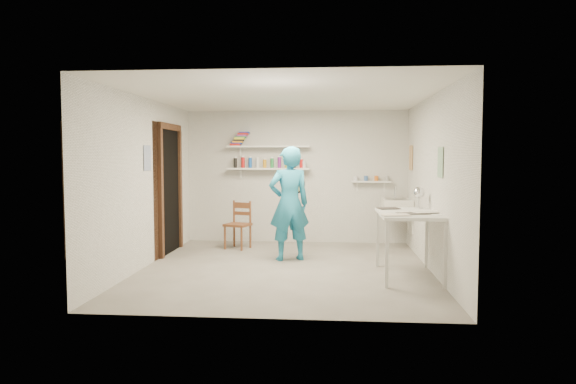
# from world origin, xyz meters

# --- Properties ---
(floor) EXTENTS (4.00, 4.50, 0.02)m
(floor) POSITION_xyz_m (0.00, 0.00, -0.01)
(floor) COLOR slate
(floor) RESTS_ON ground
(ceiling) EXTENTS (4.00, 4.50, 0.02)m
(ceiling) POSITION_xyz_m (0.00, 0.00, 2.41)
(ceiling) COLOR silver
(ceiling) RESTS_ON wall_back
(wall_back) EXTENTS (4.00, 0.02, 2.40)m
(wall_back) POSITION_xyz_m (0.00, 2.26, 1.20)
(wall_back) COLOR silver
(wall_back) RESTS_ON ground
(wall_front) EXTENTS (4.00, 0.02, 2.40)m
(wall_front) POSITION_xyz_m (0.00, -2.26, 1.20)
(wall_front) COLOR silver
(wall_front) RESTS_ON ground
(wall_left) EXTENTS (0.02, 4.50, 2.40)m
(wall_left) POSITION_xyz_m (-2.01, 0.00, 1.20)
(wall_left) COLOR silver
(wall_left) RESTS_ON ground
(wall_right) EXTENTS (0.02, 4.50, 2.40)m
(wall_right) POSITION_xyz_m (2.01, 0.00, 1.20)
(wall_right) COLOR silver
(wall_right) RESTS_ON ground
(doorway_recess) EXTENTS (0.02, 0.90, 2.00)m
(doorway_recess) POSITION_xyz_m (-1.99, 1.05, 1.00)
(doorway_recess) COLOR black
(doorway_recess) RESTS_ON wall_left
(corridor_box) EXTENTS (1.40, 1.50, 2.10)m
(corridor_box) POSITION_xyz_m (-2.70, 1.05, 1.05)
(corridor_box) COLOR brown
(corridor_box) RESTS_ON ground
(door_lintel) EXTENTS (0.06, 1.05, 0.10)m
(door_lintel) POSITION_xyz_m (-1.97, 1.05, 2.05)
(door_lintel) COLOR brown
(door_lintel) RESTS_ON wall_left
(door_jamb_near) EXTENTS (0.06, 0.10, 2.00)m
(door_jamb_near) POSITION_xyz_m (-1.97, 0.55, 1.00)
(door_jamb_near) COLOR brown
(door_jamb_near) RESTS_ON ground
(door_jamb_far) EXTENTS (0.06, 0.10, 2.00)m
(door_jamb_far) POSITION_xyz_m (-1.97, 1.55, 1.00)
(door_jamb_far) COLOR brown
(door_jamb_far) RESTS_ON ground
(shelf_lower) EXTENTS (1.50, 0.22, 0.03)m
(shelf_lower) POSITION_xyz_m (-0.50, 2.13, 1.35)
(shelf_lower) COLOR white
(shelf_lower) RESTS_ON wall_back
(shelf_upper) EXTENTS (1.50, 0.22, 0.03)m
(shelf_upper) POSITION_xyz_m (-0.50, 2.13, 1.75)
(shelf_upper) COLOR white
(shelf_upper) RESTS_ON wall_back
(ledge_shelf) EXTENTS (0.70, 0.14, 0.03)m
(ledge_shelf) POSITION_xyz_m (1.35, 2.17, 1.12)
(ledge_shelf) COLOR white
(ledge_shelf) RESTS_ON wall_back
(poster_left) EXTENTS (0.01, 0.28, 0.36)m
(poster_left) POSITION_xyz_m (-1.99, 0.05, 1.55)
(poster_left) COLOR #334C7F
(poster_left) RESTS_ON wall_left
(poster_right_a) EXTENTS (0.01, 0.34, 0.42)m
(poster_right_a) POSITION_xyz_m (1.99, 1.80, 1.55)
(poster_right_a) COLOR #995933
(poster_right_a) RESTS_ON wall_right
(poster_right_b) EXTENTS (0.01, 0.30, 0.38)m
(poster_right_b) POSITION_xyz_m (1.99, -0.55, 1.50)
(poster_right_b) COLOR #3F724C
(poster_right_b) RESTS_ON wall_right
(belfast_sink) EXTENTS (0.48, 0.60, 0.30)m
(belfast_sink) POSITION_xyz_m (1.75, 1.70, 0.70)
(belfast_sink) COLOR white
(belfast_sink) RESTS_ON wall_right
(man) EXTENTS (0.73, 0.60, 1.72)m
(man) POSITION_xyz_m (0.00, 0.59, 0.86)
(man) COLOR teal
(man) RESTS_ON ground
(wall_clock) EXTENTS (0.30, 0.14, 0.31)m
(wall_clock) POSITION_xyz_m (0.08, 0.80, 1.15)
(wall_clock) COLOR beige
(wall_clock) RESTS_ON man
(wooden_chair) EXTENTS (0.48, 0.47, 0.82)m
(wooden_chair) POSITION_xyz_m (-0.95, 1.47, 0.41)
(wooden_chair) COLOR brown
(wooden_chair) RESTS_ON ground
(work_table) EXTENTS (0.77, 1.28, 0.85)m
(work_table) POSITION_xyz_m (1.64, -0.37, 0.43)
(work_table) COLOR silver
(work_table) RESTS_ON ground
(desk_lamp) EXTENTS (0.16, 0.16, 0.16)m
(desk_lamp) POSITION_xyz_m (1.85, 0.14, 1.07)
(desk_lamp) COLOR silver
(desk_lamp) RESTS_ON work_table
(spray_cans) EXTENTS (1.32, 0.06, 0.17)m
(spray_cans) POSITION_xyz_m (-0.50, 2.13, 1.45)
(spray_cans) COLOR black
(spray_cans) RESTS_ON shelf_lower
(book_stack) EXTENTS (0.34, 0.14, 0.25)m
(book_stack) POSITION_xyz_m (-1.02, 2.13, 1.89)
(book_stack) COLOR red
(book_stack) RESTS_ON shelf_upper
(ledge_pots) EXTENTS (0.48, 0.07, 0.09)m
(ledge_pots) POSITION_xyz_m (1.35, 2.17, 1.18)
(ledge_pots) COLOR silver
(ledge_pots) RESTS_ON ledge_shelf
(papers) EXTENTS (0.30, 0.22, 0.02)m
(papers) POSITION_xyz_m (1.64, -0.37, 0.86)
(papers) COLOR silver
(papers) RESTS_ON work_table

